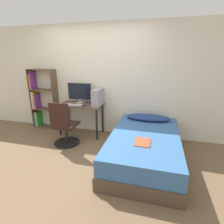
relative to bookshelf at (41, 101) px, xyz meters
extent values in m
plane|color=brown|center=(1.49, -1.35, -0.71)|extent=(14.00, 14.00, 0.00)
cube|color=silver|center=(1.49, 0.15, 0.54)|extent=(8.00, 0.05, 2.50)
cube|color=brown|center=(1.18, -0.14, 0.02)|extent=(1.02, 0.53, 0.02)
cylinder|color=black|center=(0.72, -0.35, -0.35)|extent=(0.04, 0.04, 0.71)
cylinder|color=black|center=(1.64, -0.35, -0.35)|extent=(0.04, 0.04, 0.71)
cylinder|color=black|center=(0.72, 0.08, -0.35)|extent=(0.04, 0.04, 0.71)
cylinder|color=black|center=(1.64, 0.08, -0.35)|extent=(0.04, 0.04, 0.71)
cube|color=brown|center=(-0.21, 0.00, 0.05)|extent=(0.02, 0.25, 1.50)
cube|color=brown|center=(0.45, 0.00, 0.05)|extent=(0.02, 0.25, 1.50)
cube|color=brown|center=(0.12, 0.00, -0.70)|extent=(0.64, 0.25, 0.02)
cube|color=brown|center=(0.12, 0.00, -0.20)|extent=(0.64, 0.25, 0.02)
cube|color=brown|center=(0.12, 0.00, 0.29)|extent=(0.64, 0.25, 0.02)
cube|color=brown|center=(0.12, 0.00, 0.79)|extent=(0.64, 0.25, 0.02)
cube|color=#2870B7|center=(-0.17, 0.00, -0.50)|extent=(0.04, 0.22, 0.37)
cube|color=gold|center=(-0.13, 0.00, -0.49)|extent=(0.03, 0.22, 0.40)
cube|color=green|center=(-0.10, 0.00, -0.49)|extent=(0.02, 0.22, 0.39)
cube|color=beige|center=(-0.17, 0.00, 0.03)|extent=(0.04, 0.22, 0.44)
cube|color=gold|center=(-0.13, 0.00, 0.03)|extent=(0.02, 0.22, 0.44)
cube|color=#7A338E|center=(-0.10, 0.00, 0.00)|extent=(0.04, 0.22, 0.37)
cube|color=orange|center=(-0.17, 0.00, 0.49)|extent=(0.03, 0.22, 0.37)
cube|color=#7A338E|center=(-0.14, 0.00, 0.53)|extent=(0.02, 0.22, 0.45)
cylinder|color=black|center=(1.08, -0.69, -0.69)|extent=(0.53, 0.53, 0.03)
cylinder|color=black|center=(1.08, -0.69, -0.49)|extent=(0.05, 0.05, 0.38)
cube|color=black|center=(1.08, -0.69, -0.28)|extent=(0.46, 0.46, 0.04)
cube|color=black|center=(1.08, -0.90, -0.01)|extent=(0.42, 0.04, 0.50)
cube|color=#4C3D2D|center=(2.73, -0.89, -0.59)|extent=(1.20, 2.03, 0.22)
cube|color=#38669E|center=(2.73, -0.89, -0.35)|extent=(1.16, 1.99, 0.27)
ellipsoid|color=navy|center=(2.73, -0.13, -0.16)|extent=(0.91, 0.36, 0.11)
cube|color=#B24C2D|center=(2.72, -1.21, -0.20)|extent=(0.24, 0.32, 0.01)
cylinder|color=#B7B7BC|center=(1.10, 0.01, 0.03)|extent=(0.20, 0.20, 0.01)
cylinder|color=#B7B7BC|center=(1.10, 0.01, 0.07)|extent=(0.04, 0.04, 0.07)
cube|color=#B7B7BC|center=(1.10, 0.02, 0.30)|extent=(0.61, 0.01, 0.41)
cube|color=black|center=(1.10, 0.01, 0.30)|extent=(0.58, 0.01, 0.39)
cube|color=silver|center=(1.06, -0.24, 0.04)|extent=(0.40, 0.12, 0.02)
cube|color=#99999E|center=(1.59, -0.10, 0.21)|extent=(0.17, 0.41, 0.37)
ellipsoid|color=black|center=(1.31, -0.24, 0.04)|extent=(0.06, 0.09, 0.02)
cube|color=black|center=(0.75, -0.17, 0.03)|extent=(0.07, 0.14, 0.01)
camera|label=1|loc=(2.90, -3.73, 1.07)|focal=28.00mm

